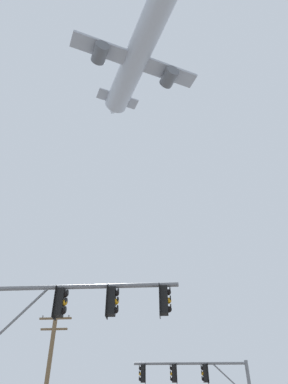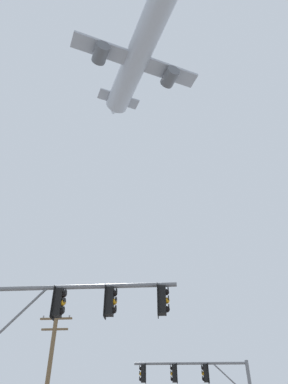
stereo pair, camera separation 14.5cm
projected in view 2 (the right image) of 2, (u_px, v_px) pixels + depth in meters
signal_pole_near at (60, 325)px, 11.43m from camera, size 6.34×0.47×6.22m
utility_pole at (47, 382)px, 22.22m from camera, size 2.20×0.28×9.23m
airplane at (138, 56)px, 54.21m from camera, size 18.89×24.46×7.02m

